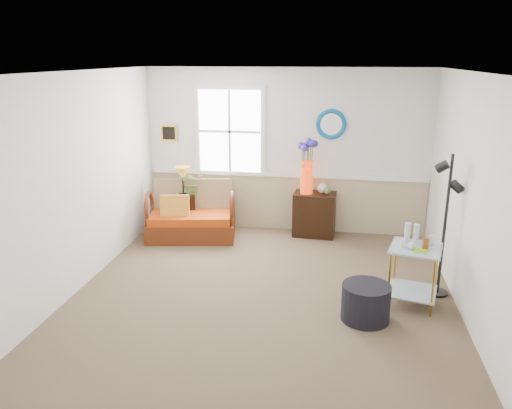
% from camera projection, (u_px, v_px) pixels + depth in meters
% --- Properties ---
extents(floor, '(4.50, 5.00, 0.01)m').
position_uv_depth(floor, '(262.00, 297.00, 5.95)').
color(floor, brown).
rests_on(floor, ground).
extents(ceiling, '(4.50, 5.00, 0.01)m').
position_uv_depth(ceiling, '(263.00, 72.00, 5.21)').
color(ceiling, white).
rests_on(ceiling, walls).
extents(walls, '(4.51, 5.01, 2.60)m').
position_uv_depth(walls, '(262.00, 192.00, 5.58)').
color(walls, white).
rests_on(walls, floor).
extents(wainscot, '(4.46, 0.02, 0.90)m').
position_uv_depth(wainscot, '(285.00, 203.00, 8.17)').
color(wainscot, tan).
rests_on(wainscot, walls).
extents(chair_rail, '(4.46, 0.04, 0.06)m').
position_uv_depth(chair_rail, '(285.00, 175.00, 8.02)').
color(chair_rail, white).
rests_on(chair_rail, walls).
extents(window, '(1.14, 0.06, 1.44)m').
position_uv_depth(window, '(230.00, 131.00, 7.97)').
color(window, white).
rests_on(window, walls).
extents(picture, '(0.28, 0.03, 0.28)m').
position_uv_depth(picture, '(169.00, 133.00, 8.15)').
color(picture, gold).
rests_on(picture, walls).
extents(mirror, '(0.47, 0.07, 0.47)m').
position_uv_depth(mirror, '(331.00, 124.00, 7.69)').
color(mirror, '#0779B7').
rests_on(mirror, walls).
extents(loveseat, '(1.45, 0.97, 0.88)m').
position_uv_depth(loveseat, '(191.00, 211.00, 7.77)').
color(loveseat, '#5B2510').
rests_on(loveseat, floor).
extents(throw_pillow, '(0.45, 0.20, 0.44)m').
position_uv_depth(throw_pillow, '(175.00, 209.00, 7.63)').
color(throw_pillow, '#D45311').
rests_on(throw_pillow, loveseat).
extents(lamp_stand, '(0.44, 0.44, 0.63)m').
position_uv_depth(lamp_stand, '(184.00, 213.00, 8.09)').
color(lamp_stand, black).
rests_on(lamp_stand, floor).
extents(table_lamp, '(0.31, 0.31, 0.46)m').
position_uv_depth(table_lamp, '(183.00, 181.00, 7.90)').
color(table_lamp, '#C4851F').
rests_on(table_lamp, lamp_stand).
extents(potted_plant, '(0.52, 0.53, 0.31)m').
position_uv_depth(potted_plant, '(192.00, 185.00, 7.97)').
color(potted_plant, '#4D6F35').
rests_on(potted_plant, lamp_stand).
extents(cabinet, '(0.67, 0.46, 0.70)m').
position_uv_depth(cabinet, '(314.00, 214.00, 7.91)').
color(cabinet, black).
rests_on(cabinet, floor).
extents(flower_vase, '(0.30, 0.30, 0.84)m').
position_uv_depth(flower_vase, '(307.00, 167.00, 7.69)').
color(flower_vase, red).
rests_on(flower_vase, cabinet).
extents(side_table, '(0.66, 0.66, 0.70)m').
position_uv_depth(side_table, '(413.00, 276.00, 5.70)').
color(side_table, '#BC8F2E').
rests_on(side_table, floor).
extents(tabletop_items, '(0.45, 0.45, 0.23)m').
position_uv_depth(tabletop_items, '(417.00, 236.00, 5.61)').
color(tabletop_items, silver).
rests_on(tabletop_items, side_table).
extents(floor_lamp, '(0.30, 0.30, 1.72)m').
position_uv_depth(floor_lamp, '(445.00, 227.00, 5.79)').
color(floor_lamp, black).
rests_on(floor_lamp, floor).
extents(ottoman, '(0.55, 0.55, 0.41)m').
position_uv_depth(ottoman, '(366.00, 302.00, 5.39)').
color(ottoman, black).
rests_on(ottoman, floor).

